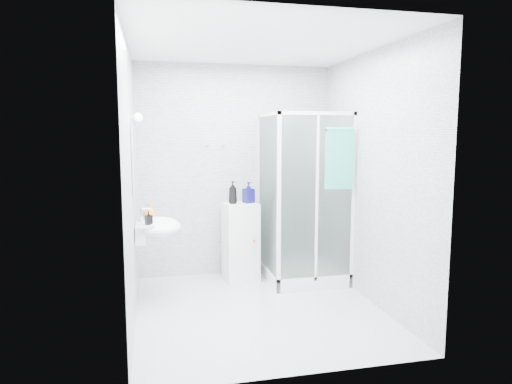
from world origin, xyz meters
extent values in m
cube|color=silver|center=(0.00, 0.00, 1.30)|extent=(2.40, 2.60, 2.60)
cube|color=silver|center=(0.00, 0.00, 0.00)|extent=(2.40, 2.60, 0.01)
cube|color=white|center=(0.00, 0.00, 2.60)|extent=(2.40, 2.60, 0.01)
cube|color=white|center=(0.75, 0.85, 0.06)|extent=(0.90, 0.90, 0.12)
cube|color=white|center=(0.32, 0.85, 1.98)|extent=(0.04, 0.90, 0.04)
cube|color=white|center=(0.75, 0.42, 1.98)|extent=(0.90, 0.04, 0.04)
cube|color=white|center=(0.32, 0.42, 1.00)|extent=(0.04, 0.04, 2.00)
cube|color=white|center=(0.31, 0.85, 1.04)|extent=(0.02, 0.82, 1.84)
cube|color=white|center=(0.75, 0.41, 1.04)|extent=(0.82, 0.02, 1.84)
cube|color=white|center=(0.75, 0.42, 1.04)|extent=(0.03, 0.04, 1.84)
cylinder|color=silver|center=(0.75, 1.24, 1.35)|extent=(0.02, 0.02, 1.00)
cylinder|color=silver|center=(0.75, 1.21, 1.82)|extent=(0.09, 0.05, 0.09)
cylinder|color=silver|center=(0.80, 1.27, 1.05)|extent=(0.12, 0.04, 0.12)
cylinder|color=silver|center=(1.03, 0.38, 1.78)|extent=(0.03, 0.05, 0.03)
cube|color=white|center=(-1.14, 0.45, 0.75)|extent=(0.10, 0.40, 0.18)
ellipsoid|color=white|center=(-0.96, 0.45, 0.80)|extent=(0.46, 0.56, 0.20)
cube|color=white|center=(-1.08, 0.45, 0.85)|extent=(0.16, 0.50, 0.02)
cylinder|color=silver|center=(-1.14, 0.45, 0.93)|extent=(0.04, 0.04, 0.16)
cylinder|color=silver|center=(-1.09, 0.45, 0.99)|extent=(0.12, 0.02, 0.02)
cube|color=white|center=(-1.19, 0.45, 1.50)|extent=(0.02, 0.60, 0.70)
cylinder|color=silver|center=(-1.17, 0.29, 1.92)|extent=(0.05, 0.04, 0.04)
sphere|color=white|center=(-1.13, 0.29, 1.92)|extent=(0.08, 0.08, 0.08)
cylinder|color=silver|center=(-1.17, 0.61, 1.92)|extent=(0.05, 0.04, 0.04)
sphere|color=white|center=(-1.13, 0.61, 1.92)|extent=(0.08, 0.08, 0.08)
cylinder|color=silver|center=(-0.35, 1.27, 1.62)|extent=(0.02, 0.04, 0.02)
sphere|color=silver|center=(-0.35, 1.25, 1.62)|extent=(0.03, 0.03, 0.03)
cylinder|color=silver|center=(-0.15, 1.27, 1.62)|extent=(0.02, 0.04, 0.02)
sphere|color=silver|center=(-0.15, 1.25, 1.62)|extent=(0.03, 0.03, 0.03)
cube|color=white|center=(0.01, 1.01, 0.47)|extent=(0.42, 0.42, 0.94)
cube|color=white|center=(0.01, 0.82, 0.47)|extent=(0.35, 0.04, 0.80)
sphere|color=#C7451C|center=(0.13, 0.80, 0.51)|extent=(0.03, 0.03, 0.03)
cube|color=teal|center=(0.98, 0.36, 1.48)|extent=(0.32, 0.04, 0.65)
cylinder|color=teal|center=(0.98, 0.36, 1.81)|extent=(0.32, 0.05, 0.05)
imported|color=black|center=(-0.09, 1.00, 1.07)|extent=(0.14, 0.14, 0.27)
imported|color=#110E56|center=(0.11, 1.02, 1.06)|extent=(0.15, 0.15, 0.25)
imported|color=orange|center=(-1.06, 0.59, 0.94)|extent=(0.15, 0.15, 0.16)
imported|color=black|center=(-1.06, 0.28, 0.93)|extent=(0.08, 0.08, 0.14)
camera|label=1|loc=(-1.00, -4.29, 1.75)|focal=32.00mm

